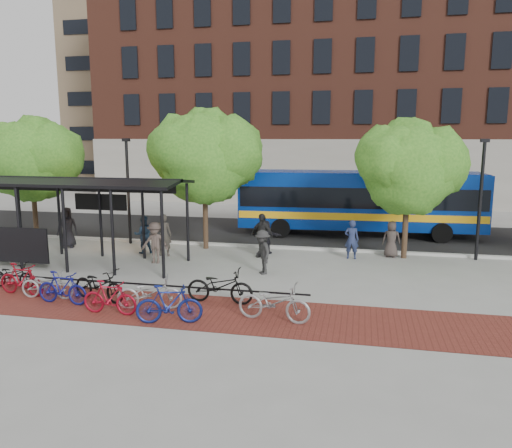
% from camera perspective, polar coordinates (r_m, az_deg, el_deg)
% --- Properties ---
extents(ground, '(160.00, 160.00, 0.00)m').
position_cam_1_polar(ground, '(19.85, -0.34, -5.26)').
color(ground, '#9E9E99').
rests_on(ground, ground).
extents(asphalt_street, '(160.00, 8.00, 0.01)m').
position_cam_1_polar(asphalt_street, '(27.52, 3.23, -0.95)').
color(asphalt_street, black).
rests_on(asphalt_street, ground).
extents(curb, '(160.00, 0.25, 0.12)m').
position_cam_1_polar(curb, '(23.64, 1.74, -2.62)').
color(curb, '#B7B7B2').
rests_on(curb, ground).
extents(brick_strip, '(24.00, 3.00, 0.01)m').
position_cam_1_polar(brick_strip, '(15.89, -11.47, -9.40)').
color(brick_strip, maroon).
rests_on(brick_strip, ground).
extents(bike_rack_rail, '(12.00, 0.05, 0.95)m').
position_cam_1_polar(bike_rack_rail, '(17.19, -14.29, -8.01)').
color(bike_rack_rail, black).
rests_on(bike_rack_rail, ground).
extents(building_brick, '(55.00, 14.00, 20.00)m').
position_cam_1_polar(building_brick, '(45.34, 20.19, 15.46)').
color(building_brick, brown).
rests_on(building_brick, ground).
extents(building_tower, '(22.00, 22.00, 30.00)m').
position_cam_1_polar(building_tower, '(62.82, -7.18, 18.88)').
color(building_tower, '#7A664C').
rests_on(building_tower, ground).
extents(bus_shelter, '(10.60, 3.07, 3.60)m').
position_cam_1_polar(bus_shelter, '(22.07, -21.78, 3.50)').
color(bus_shelter, black).
rests_on(bus_shelter, ground).
extents(tree_a, '(4.90, 4.00, 6.18)m').
position_cam_1_polar(tree_a, '(27.27, -24.14, 7.07)').
color(tree_a, '#382619').
rests_on(tree_a, ground).
extents(tree_b, '(5.15, 4.20, 6.47)m').
position_cam_1_polar(tree_b, '(23.15, -5.66, 8.06)').
color(tree_b, '#382619').
rests_on(tree_b, ground).
extents(tree_c, '(4.66, 3.80, 5.92)m').
position_cam_1_polar(tree_c, '(22.17, 17.25, 6.53)').
color(tree_c, '#382619').
rests_on(tree_c, ground).
extents(lamp_post_left, '(0.35, 0.20, 5.12)m').
position_cam_1_polar(lamp_post_left, '(25.04, -14.41, 4.01)').
color(lamp_post_left, black).
rests_on(lamp_post_left, ground).
extents(lamp_post_right, '(0.35, 0.20, 5.12)m').
position_cam_1_polar(lamp_post_right, '(22.97, 24.29, 2.92)').
color(lamp_post_right, black).
rests_on(lamp_post_right, ground).
extents(bus, '(12.68, 3.48, 3.39)m').
position_cam_1_polar(bus, '(26.93, 11.70, 2.80)').
color(bus, navy).
rests_on(bus, ground).
extents(bike_0, '(1.73, 0.62, 0.91)m').
position_cam_1_polar(bike_0, '(19.41, -26.08, -5.27)').
color(bike_0, black).
rests_on(bike_0, ground).
extents(bike_1, '(1.85, 0.74, 1.08)m').
position_cam_1_polar(bike_1, '(18.35, -25.22, -5.76)').
color(bike_1, maroon).
rests_on(bike_1, ground).
extents(bike_2, '(1.84, 0.73, 0.95)m').
position_cam_1_polar(bike_2, '(17.68, -22.75, -6.38)').
color(bike_2, '#A0A0A2').
rests_on(bike_2, ground).
extents(bike_3, '(1.79, 0.62, 1.06)m').
position_cam_1_polar(bike_3, '(16.91, -21.27, -6.82)').
color(bike_3, navy).
rests_on(bike_3, ground).
extents(bike_4, '(2.15, 1.22, 1.07)m').
position_cam_1_polar(bike_4, '(16.87, -17.48, -6.62)').
color(bike_4, black).
rests_on(bike_4, ground).
extents(bike_5, '(1.74, 0.53, 1.04)m').
position_cam_1_polar(bike_5, '(15.52, -16.38, -8.07)').
color(bike_5, maroon).
rests_on(bike_5, ground).
extents(bike_6, '(2.09, 1.13, 1.04)m').
position_cam_1_polar(bike_6, '(15.68, -12.07, -7.68)').
color(bike_6, '#9C9C9E').
rests_on(bike_6, ground).
extents(bike_7, '(1.96, 0.98, 1.13)m').
position_cam_1_polar(bike_7, '(14.40, -9.90, -9.02)').
color(bike_7, navy).
rests_on(bike_7, ground).
extents(bike_8, '(2.17, 0.79, 1.13)m').
position_cam_1_polar(bike_8, '(15.91, -4.15, -7.06)').
color(bike_8, black).
rests_on(bike_8, ground).
extents(bike_10, '(2.23, 1.02, 1.13)m').
position_cam_1_polar(bike_10, '(14.38, 2.08, -8.91)').
color(bike_10, gray).
rests_on(bike_10, ground).
extents(pedestrian_0, '(1.09, 0.88, 1.93)m').
position_cam_1_polar(pedestrian_0, '(25.25, -20.76, -0.37)').
color(pedestrian_0, black).
rests_on(pedestrian_0, ground).
extents(pedestrian_1, '(0.73, 0.52, 1.87)m').
position_cam_1_polar(pedestrian_1, '(22.34, -10.47, -1.24)').
color(pedestrian_1, '#38332C').
rests_on(pedestrian_1, ground).
extents(pedestrian_2, '(1.04, 0.96, 1.72)m').
position_cam_1_polar(pedestrian_2, '(23.04, -12.74, -1.17)').
color(pedestrian_2, '#1C2D42').
rests_on(pedestrian_2, ground).
extents(pedestrian_3, '(1.19, 0.78, 1.73)m').
position_cam_1_polar(pedestrian_3, '(21.12, -11.47, -2.12)').
color(pedestrian_3, '#4F413A').
rests_on(pedestrian_3, ground).
extents(pedestrian_4, '(1.23, 0.86, 1.93)m').
position_cam_1_polar(pedestrian_4, '(21.69, 0.68, -1.32)').
color(pedestrian_4, black).
rests_on(pedestrian_4, ground).
extents(pedestrian_5, '(1.45, 0.57, 1.53)m').
position_cam_1_polar(pedestrian_5, '(22.44, 1.10, -1.47)').
color(pedestrian_5, black).
rests_on(pedestrian_5, ground).
extents(pedestrian_6, '(0.83, 0.59, 1.60)m').
position_cam_1_polar(pedestrian_6, '(22.52, 15.22, -1.68)').
color(pedestrian_6, '#3E3532').
rests_on(pedestrian_6, ground).
extents(pedestrian_7, '(0.62, 0.41, 1.70)m').
position_cam_1_polar(pedestrian_7, '(21.84, 10.88, -1.74)').
color(pedestrian_7, navy).
rests_on(pedestrian_7, ground).
extents(pedestrian_9, '(1.11, 1.27, 1.71)m').
position_cam_1_polar(pedestrian_9, '(19.09, 0.76, -3.23)').
color(pedestrian_9, '#292929').
rests_on(pedestrian_9, ground).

